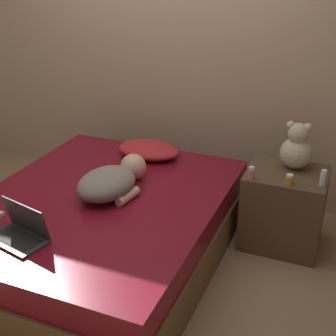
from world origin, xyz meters
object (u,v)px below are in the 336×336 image
object	(u,v)px
laptop	(20,231)
bottle_clear	(323,178)
bottle_amber	(289,179)
bottle_pink	(251,173)
teddy_bear	(297,148)
pillow	(149,150)
person_lying	(112,181)

from	to	relation	value
laptop	bottle_clear	size ratio (longest dim) A/B	3.50
bottle_amber	bottle_pink	distance (m)	0.25
teddy_bear	pillow	bearing A→B (deg)	-179.52
person_lying	bottle_clear	size ratio (longest dim) A/B	5.90
person_lying	laptop	bearing A→B (deg)	-98.77
laptop	teddy_bear	xyz separation A→B (m)	(1.30, 1.34, 0.20)
person_lying	bottle_clear	xyz separation A→B (m)	(1.30, 0.45, 0.06)
teddy_bear	bottle_pink	xyz separation A→B (m)	(-0.24, -0.30, -0.10)
person_lying	bottle_amber	xyz separation A→B (m)	(1.09, 0.38, 0.04)
bottle_amber	pillow	bearing A→B (deg)	166.87
bottle_pink	bottle_amber	bearing A→B (deg)	5.59
pillow	person_lying	size ratio (longest dim) A/B	0.78
person_lying	bottle_pink	size ratio (longest dim) A/B	7.23
person_lying	bottle_pink	world-z (taller)	bottle_pink
person_lying	bottle_pink	bearing A→B (deg)	31.38
bottle_amber	bottle_clear	bearing A→B (deg)	17.60
person_lying	bottle_amber	bearing A→B (deg)	27.73
pillow	laptop	distance (m)	1.34
pillow	laptop	world-z (taller)	laptop
bottle_pink	bottle_clear	xyz separation A→B (m)	(0.45, 0.09, 0.01)
pillow	teddy_bear	size ratio (longest dim) A/B	1.49
laptop	bottle_amber	world-z (taller)	laptop
bottle_amber	laptop	bearing A→B (deg)	-140.73
person_lying	laptop	world-z (taller)	laptop
bottle_pink	bottle_clear	distance (m)	0.46
laptop	bottle_clear	world-z (taller)	laptop
teddy_bear	bottle_amber	bearing A→B (deg)	-88.17
teddy_bear	bottle_amber	distance (m)	0.29
person_lying	teddy_bear	distance (m)	1.28
teddy_bear	bottle_clear	distance (m)	0.31
teddy_bear	laptop	bearing A→B (deg)	-134.07
teddy_bear	bottle_pink	size ratio (longest dim) A/B	3.77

